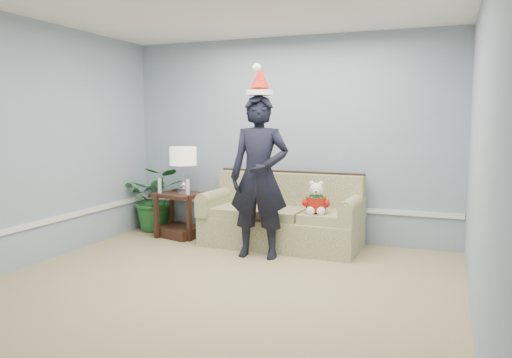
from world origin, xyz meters
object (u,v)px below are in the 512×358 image
at_px(side_table, 180,220).
at_px(table_lamp, 183,158).
at_px(teddy_bear, 316,202).
at_px(houseplant, 157,198).
at_px(sofa, 282,220).
at_px(man, 259,177).

height_order(side_table, table_lamp, table_lamp).
relative_size(side_table, teddy_bear, 1.90).
xyz_separation_m(houseplant, teddy_bear, (2.49, -0.44, 0.16)).
xyz_separation_m(sofa, man, (-0.08, -0.62, 0.62)).
bearing_deg(table_lamp, houseplant, 153.81).
bearing_deg(table_lamp, man, -21.72).
xyz_separation_m(man, teddy_bear, (0.58, 0.38, -0.31)).
xyz_separation_m(side_table, teddy_bear, (1.97, -0.19, 0.40)).
relative_size(side_table, man, 0.40).
relative_size(table_lamp, teddy_bear, 1.60).
xyz_separation_m(sofa, houseplant, (-1.99, 0.20, 0.14)).
bearing_deg(houseplant, teddy_bear, -10.02).
bearing_deg(side_table, houseplant, 154.68).
height_order(table_lamp, teddy_bear, table_lamp).
distance_m(side_table, houseplant, 0.62).
xyz_separation_m(houseplant, man, (1.90, -0.81, 0.48)).
xyz_separation_m(side_table, table_lamp, (0.09, -0.06, 0.86)).
bearing_deg(man, table_lamp, 152.01).
bearing_deg(table_lamp, teddy_bear, -4.24).
bearing_deg(side_table, sofa, 1.78).
distance_m(table_lamp, man, 1.40).
xyz_separation_m(table_lamp, houseplant, (-0.61, 0.30, -0.63)).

